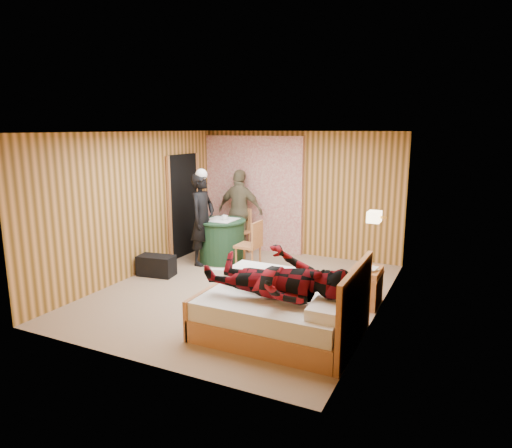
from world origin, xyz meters
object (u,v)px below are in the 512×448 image
at_px(nightstand, 365,286).
at_px(chair_near, 252,242).
at_px(man_at_table, 240,211).
at_px(duffel_bag, 156,266).
at_px(man_on_bed, 277,267).
at_px(bed, 282,311).
at_px(chair_far, 240,227).
at_px(wall_lamp, 374,217).
at_px(woman_standing, 202,219).
at_px(round_table, 222,240).

xyz_separation_m(nightstand, chair_near, (-2.26, 0.83, 0.24)).
relative_size(nightstand, man_at_table, 0.34).
bearing_deg(nightstand, duffel_bag, -176.49).
bearing_deg(man_at_table, man_on_bed, 124.05).
bearing_deg(bed, chair_far, 125.23).
xyz_separation_m(wall_lamp, duffel_bag, (-3.67, -0.39, -1.12)).
xyz_separation_m(woman_standing, man_at_table, (0.23, 1.11, -0.01)).
relative_size(wall_lamp, woman_standing, 0.15).
bearing_deg(round_table, man_at_table, 90.00).
height_order(chair_far, woman_standing, woman_standing).
height_order(bed, duffel_bag, bed).
xyz_separation_m(chair_far, duffel_bag, (-0.62, -2.02, -0.36)).
relative_size(woman_standing, man_on_bed, 0.99).
relative_size(nightstand, chair_near, 0.64).
bearing_deg(man_at_table, bed, 125.60).
height_order(nightstand, man_at_table, man_at_table).
height_order(wall_lamp, chair_far, wall_lamp).
bearing_deg(duffel_bag, woman_standing, 61.04).
bearing_deg(wall_lamp, duffel_bag, -173.92).
bearing_deg(bed, woman_standing, 139.60).
height_order(chair_near, duffel_bag, chair_near).
distance_m(duffel_bag, woman_standing, 1.24).
relative_size(nightstand, man_on_bed, 0.33).
bearing_deg(duffel_bag, chair_near, 29.28).
relative_size(chair_near, duffel_bag, 1.43).
height_order(wall_lamp, man_on_bed, man_on_bed).
bearing_deg(duffel_bag, bed, -30.37).
distance_m(bed, man_on_bed, 0.68).
bearing_deg(man_at_table, wall_lamp, 151.77).
height_order(chair_near, woman_standing, woman_standing).
height_order(bed, man_on_bed, man_on_bed).
distance_m(bed, chair_far, 3.91).
distance_m(chair_near, man_on_bed, 2.91).
xyz_separation_m(round_table, duffel_bag, (-0.59, -1.29, -0.24)).
xyz_separation_m(wall_lamp, chair_near, (-2.30, 0.66, -0.77)).
xyz_separation_m(chair_far, man_on_bed, (2.27, -3.41, 0.40)).
distance_m(chair_far, duffel_bag, 2.14).
distance_m(nightstand, round_table, 3.22).
height_order(nightstand, duffel_bag, nightstand).
bearing_deg(chair_far, round_table, -70.69).
bearing_deg(wall_lamp, chair_near, 164.05).
bearing_deg(chair_near, man_at_table, -142.52).
bearing_deg(chair_far, nightstand, -9.22).
relative_size(round_table, chair_near, 1.03).
bearing_deg(chair_near, woman_standing, -84.84).
height_order(round_table, man_on_bed, man_on_bed).
bearing_deg(chair_far, bed, -33.08).
bearing_deg(man_on_bed, round_table, 130.62).
height_order(woman_standing, man_at_table, woman_standing).
relative_size(chair_near, woman_standing, 0.52).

